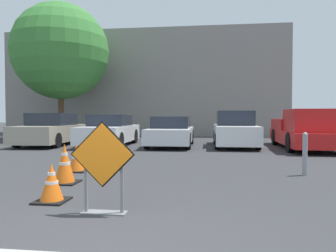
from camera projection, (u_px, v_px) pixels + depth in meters
The scene contains 13 objects.
ground_plane at pixel (181, 151), 12.72m from camera, with size 96.00×96.00×0.00m, color #333335.
road_closed_sign at pixel (103, 164), 4.49m from camera, with size 0.91×0.20×1.28m.
traffic_cone_nearest at pixel (52, 183), 5.16m from camera, with size 0.49×0.49×0.60m.
traffic_cone_second at pixel (65, 164), 6.58m from camera, with size 0.53×0.53×0.80m.
traffic_cone_third at pixel (77, 158), 7.97m from camera, with size 0.51×0.51×0.66m.
parked_car_nearest at pixel (52, 130), 15.24m from camera, with size 2.11×4.74×1.48m.
parked_car_second at pixel (110, 131), 14.90m from camera, with size 1.91×4.64×1.40m.
parked_car_third at pixel (171, 132), 14.52m from camera, with size 1.90×4.20×1.32m.
parked_car_fourth at pixel (235, 130), 14.42m from camera, with size 1.82×4.39×1.57m.
pickup_truck at pixel (307, 132), 13.17m from camera, with size 2.16×5.59×1.60m.
bollard_nearest at pixel (305, 153), 7.42m from camera, with size 0.12×0.12×0.98m.
building_facade_backdrop at pixel (148, 86), 24.03m from camera, with size 19.24×5.00×7.14m.
street_tree_behind_lot at pixel (61, 51), 18.92m from camera, with size 5.53×5.53×7.85m.
Camera 1 is at (1.10, -2.64, 1.36)m, focal length 35.00 mm.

